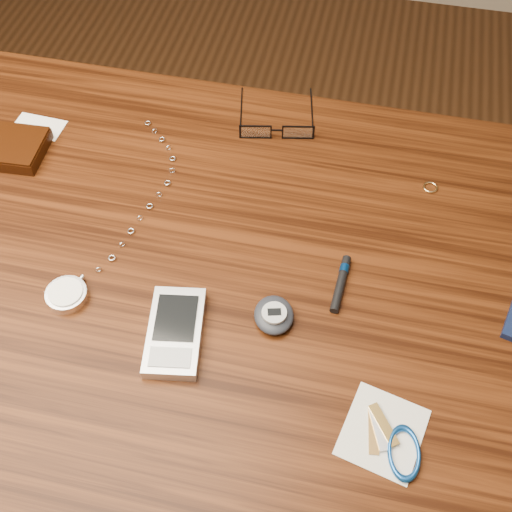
# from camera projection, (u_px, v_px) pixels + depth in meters

# --- Properties ---
(ground) EXTENTS (3.80, 3.80, 0.00)m
(ground) POSITION_uv_depth(u_px,v_px,m) (223.00, 456.00, 1.43)
(ground) COLOR #472814
(ground) RESTS_ON ground
(desk) EXTENTS (1.00, 0.70, 0.75)m
(desk) POSITION_uv_depth(u_px,v_px,m) (205.00, 302.00, 0.91)
(desk) COLOR #3B1909
(desk) RESTS_ON ground
(wallet_and_card) EXTENTS (0.11, 0.13, 0.02)m
(wallet_and_card) POSITION_uv_depth(u_px,v_px,m) (10.00, 147.00, 0.94)
(wallet_and_card) COLOR black
(wallet_and_card) RESTS_ON desk
(eyeglasses) EXTENTS (0.13, 0.14, 0.02)m
(eyeglasses) POSITION_uv_depth(u_px,v_px,m) (277.00, 130.00, 0.96)
(eyeglasses) COLOR black
(eyeglasses) RESTS_ON desk
(gold_ring) EXTENTS (0.03, 0.03, 0.00)m
(gold_ring) POSITION_uv_depth(u_px,v_px,m) (430.00, 187.00, 0.90)
(gold_ring) COLOR tan
(gold_ring) RESTS_ON desk
(pocket_watch) EXTENTS (0.10, 0.35, 0.02)m
(pocket_watch) POSITION_uv_depth(u_px,v_px,m) (72.00, 287.00, 0.80)
(pocket_watch) COLOR silver
(pocket_watch) RESTS_ON desk
(pda_phone) EXTENTS (0.08, 0.13, 0.02)m
(pda_phone) POSITION_uv_depth(u_px,v_px,m) (175.00, 332.00, 0.76)
(pda_phone) COLOR silver
(pda_phone) RESTS_ON desk
(pedometer) EXTENTS (0.06, 0.07, 0.02)m
(pedometer) POSITION_uv_depth(u_px,v_px,m) (274.00, 315.00, 0.77)
(pedometer) COLOR black
(pedometer) RESTS_ON desk
(notepad_keys) EXTENTS (0.10, 0.11, 0.01)m
(notepad_keys) POSITION_uv_depth(u_px,v_px,m) (394.00, 443.00, 0.68)
(notepad_keys) COLOR silver
(notepad_keys) RESTS_ON desk
(black_blue_pen) EXTENTS (0.02, 0.08, 0.01)m
(black_blue_pen) POSITION_uv_depth(u_px,v_px,m) (341.00, 282.00, 0.80)
(black_blue_pen) COLOR black
(black_blue_pen) RESTS_ON desk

